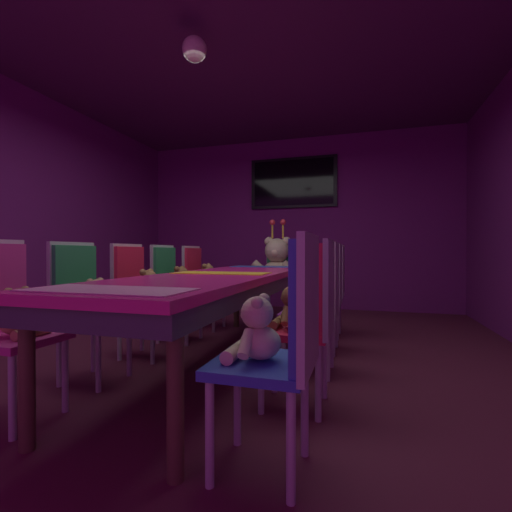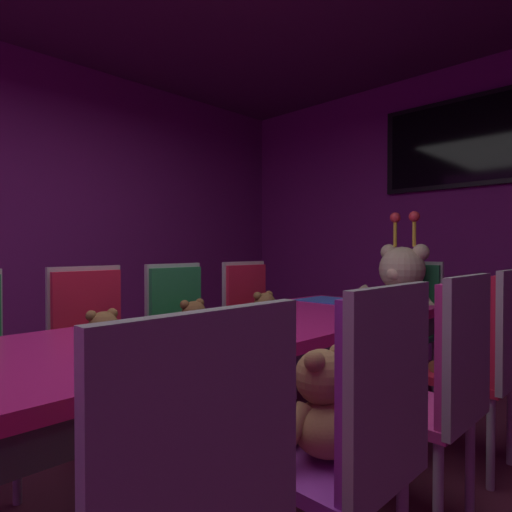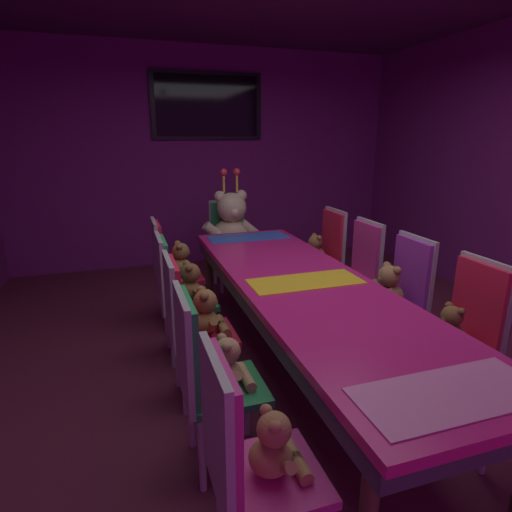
% 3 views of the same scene
% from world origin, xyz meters
% --- Properties ---
extents(ground_plane, '(7.90, 7.90, 0.00)m').
position_xyz_m(ground_plane, '(0.00, 0.00, 0.00)').
color(ground_plane, '#591E33').
extents(wall_back, '(5.20, 0.12, 2.80)m').
position_xyz_m(wall_back, '(0.00, 3.20, 1.40)').
color(wall_back, '#721E72').
rests_on(wall_back, ground_plane).
extents(banquet_table, '(0.90, 3.16, 0.75)m').
position_xyz_m(banquet_table, '(0.00, 0.00, 0.66)').
color(banquet_table, '#C61E72').
rests_on(banquet_table, ground_plane).
extents(chair_left_0, '(0.42, 0.41, 0.98)m').
position_xyz_m(chair_left_0, '(-0.81, -1.21, 0.60)').
color(chair_left_0, '#CC338C').
rests_on(chair_left_0, ground_plane).
extents(teddy_left_0, '(0.22, 0.28, 0.27)m').
position_xyz_m(teddy_left_0, '(-0.67, -1.21, 0.57)').
color(teddy_left_0, '#9E7247').
rests_on(teddy_left_0, chair_left_0).
extents(chair_left_1, '(0.42, 0.41, 0.98)m').
position_xyz_m(chair_left_1, '(-0.84, -0.60, 0.60)').
color(chair_left_1, '#268C4C').
rests_on(chair_left_1, ground_plane).
extents(teddy_left_1, '(0.22, 0.29, 0.27)m').
position_xyz_m(teddy_left_1, '(-0.69, -0.60, 0.57)').
color(teddy_left_1, tan).
rests_on(teddy_left_1, chair_left_1).
extents(chair_left_2, '(0.42, 0.41, 0.98)m').
position_xyz_m(chair_left_2, '(-0.83, 0.01, 0.60)').
color(chair_left_2, red).
rests_on(chair_left_2, ground_plane).
extents(teddy_left_2, '(0.25, 0.32, 0.31)m').
position_xyz_m(teddy_left_2, '(-0.68, 0.01, 0.59)').
color(teddy_left_2, olive).
rests_on(teddy_left_2, chair_left_2).
extents(chair_left_3, '(0.42, 0.41, 0.98)m').
position_xyz_m(chair_left_3, '(-0.83, 0.60, 0.60)').
color(chair_left_3, '#268C4C').
rests_on(chair_left_3, ground_plane).
extents(teddy_left_3, '(0.25, 0.33, 0.31)m').
position_xyz_m(teddy_left_3, '(-0.68, 0.60, 0.59)').
color(teddy_left_3, brown).
rests_on(teddy_left_3, chair_left_3).
extents(chair_left_4, '(0.42, 0.41, 0.98)m').
position_xyz_m(chair_left_4, '(-0.81, 1.22, 0.60)').
color(chair_left_4, red).
rests_on(chair_left_4, ground_plane).
extents(teddy_left_4, '(0.26, 0.34, 0.32)m').
position_xyz_m(teddy_left_4, '(-0.67, 1.22, 0.59)').
color(teddy_left_4, olive).
rests_on(teddy_left_4, chair_left_4).
extents(chair_right_1, '(0.42, 0.41, 0.98)m').
position_xyz_m(chair_right_1, '(0.83, -0.60, 0.60)').
color(chair_right_1, red).
rests_on(chair_right_1, ground_plane).
extents(teddy_right_1, '(0.21, 0.27, 0.26)m').
position_xyz_m(teddy_right_1, '(0.69, -0.60, 0.57)').
color(teddy_right_1, brown).
rests_on(teddy_right_1, chair_right_1).
extents(chair_right_2, '(0.42, 0.41, 0.98)m').
position_xyz_m(chair_right_2, '(0.83, 0.03, 0.60)').
color(chair_right_2, purple).
rests_on(chair_right_2, ground_plane).
extents(teddy_right_2, '(0.27, 0.35, 0.33)m').
position_xyz_m(teddy_right_2, '(0.68, 0.03, 0.60)').
color(teddy_right_2, '#9E7247').
rests_on(teddy_right_2, chair_right_2).
extents(chair_right_3, '(0.42, 0.41, 0.98)m').
position_xyz_m(chair_right_3, '(0.82, 0.64, 0.60)').
color(chair_right_3, '#CC338C').
rests_on(chair_right_3, ground_plane).
extents(chair_right_4, '(0.42, 0.41, 0.98)m').
position_xyz_m(chair_right_4, '(0.81, 1.25, 0.60)').
color(chair_right_4, red).
rests_on(chair_right_4, ground_plane).
extents(teddy_right_4, '(0.23, 0.30, 0.28)m').
position_xyz_m(teddy_right_4, '(0.67, 1.25, 0.58)').
color(teddy_right_4, olive).
rests_on(teddy_right_4, chair_right_4).
extents(throne_chair, '(0.41, 0.42, 0.98)m').
position_xyz_m(throne_chair, '(0.00, 2.12, 0.60)').
color(throne_chair, '#268C4C').
rests_on(throne_chair, ground_plane).
extents(king_teddy_bear, '(0.70, 0.54, 0.89)m').
position_xyz_m(king_teddy_bear, '(0.00, 1.95, 0.74)').
color(king_teddy_bear, beige).
rests_on(king_teddy_bear, throne_chair).
extents(wall_tv, '(1.42, 0.06, 0.82)m').
position_xyz_m(wall_tv, '(0.00, 3.11, 2.05)').
color(wall_tv, black).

